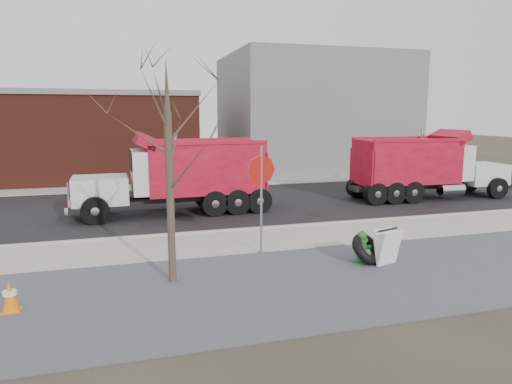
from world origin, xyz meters
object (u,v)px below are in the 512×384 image
object	(u,v)px
fire_hydrant	(362,248)
dump_truck_red_b	(182,173)
dump_truck_red_a	(424,165)
stop_sign	(261,182)
sandwich_board	(387,247)
truck_tire	(367,249)

from	to	relation	value
fire_hydrant	dump_truck_red_b	world-z (taller)	dump_truck_red_b
dump_truck_red_a	dump_truck_red_b	size ratio (longest dim) A/B	1.03
fire_hydrant	stop_sign	world-z (taller)	stop_sign
fire_hydrant	stop_sign	distance (m)	3.25
stop_sign	dump_truck_red_b	world-z (taller)	dump_truck_red_b
sandwich_board	dump_truck_red_a	xyz separation A→B (m)	(6.87, 8.03, 1.10)
fire_hydrant	truck_tire	distance (m)	0.13
truck_tire	fire_hydrant	bearing A→B (deg)	146.22
stop_sign	dump_truck_red_b	bearing A→B (deg)	114.37
stop_sign	sandwich_board	size ratio (longest dim) A/B	3.19
dump_truck_red_b	sandwich_board	bearing A→B (deg)	117.09
fire_hydrant	sandwich_board	xyz separation A→B (m)	(0.54, -0.36, 0.11)
stop_sign	dump_truck_red_a	bearing A→B (deg)	43.06
stop_sign	sandwich_board	distance (m)	3.77
fire_hydrant	truck_tire	bearing A→B (deg)	-9.22
stop_sign	sandwich_board	bearing A→B (deg)	-21.48
stop_sign	dump_truck_red_a	distance (m)	11.58
dump_truck_red_b	dump_truck_red_a	bearing A→B (deg)	178.67
dump_truck_red_a	dump_truck_red_b	xyz separation A→B (m)	(-11.26, -0.12, 0.03)
truck_tire	dump_truck_red_b	xyz separation A→B (m)	(-3.95, 7.62, 1.24)
fire_hydrant	stop_sign	size ratio (longest dim) A/B	0.29
sandwich_board	dump_truck_red_b	size ratio (longest dim) A/B	0.13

